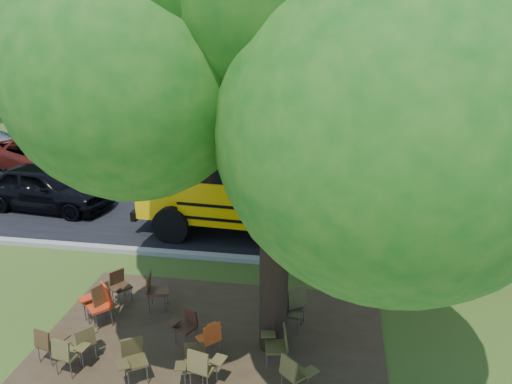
% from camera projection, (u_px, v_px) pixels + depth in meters
% --- Properties ---
extents(ground, '(160.00, 160.00, 0.00)m').
position_uv_depth(ground, '(175.00, 321.00, 11.05)').
color(ground, '#314A17').
rests_on(ground, ground).
extents(dirt_patch, '(7.00, 4.50, 0.03)m').
position_uv_depth(dirt_patch, '(213.00, 338.00, 10.43)').
color(dirt_patch, '#382819').
rests_on(dirt_patch, ground).
extents(asphalt_road, '(80.00, 8.00, 0.04)m').
position_uv_depth(asphalt_road, '(237.00, 206.00, 17.54)').
color(asphalt_road, black).
rests_on(asphalt_road, ground).
extents(kerb_near, '(80.00, 0.25, 0.14)m').
position_uv_depth(kerb_near, '(208.00, 256.00, 13.81)').
color(kerb_near, gray).
rests_on(kerb_near, ground).
extents(kerb_far, '(80.00, 0.25, 0.14)m').
position_uv_depth(kerb_far, '(255.00, 170.00, 21.33)').
color(kerb_far, gray).
rests_on(kerb_far, ground).
extents(bg_tree_0, '(5.20, 5.20, 7.18)m').
position_uv_depth(bg_tree_0, '(10.00, 55.00, 23.37)').
color(bg_tree_0, black).
rests_on(bg_tree_0, ground).
extents(bg_tree_2, '(4.80, 4.80, 6.62)m').
position_uv_depth(bg_tree_2, '(174.00, 59.00, 25.23)').
color(bg_tree_2, black).
rests_on(bg_tree_2, ground).
extents(bg_tree_3, '(5.60, 5.60, 7.84)m').
position_uv_depth(bg_tree_3, '(452.00, 48.00, 21.14)').
color(bg_tree_3, black).
rests_on(bg_tree_3, ground).
extents(main_tree, '(7.20, 7.20, 9.68)m').
position_uv_depth(main_tree, '(277.00, 37.00, 8.13)').
color(main_tree, black).
rests_on(main_tree, ground).
extents(school_bus, '(13.76, 3.85, 3.32)m').
position_uv_depth(school_bus, '(392.00, 181.00, 14.14)').
color(school_bus, '#FDBC08').
rests_on(school_bus, ground).
extents(chair_0, '(0.61, 0.49, 0.83)m').
position_uv_depth(chair_0, '(67.00, 352.00, 9.23)').
color(chair_0, brown).
rests_on(chair_0, ground).
extents(chair_1, '(0.60, 0.46, 0.78)m').
position_uv_depth(chair_1, '(48.00, 342.00, 9.57)').
color(chair_1, '#452E18').
rests_on(chair_1, ground).
extents(chair_2, '(0.54, 0.68, 0.79)m').
position_uv_depth(chair_2, '(85.00, 340.00, 9.61)').
color(chair_2, '#463D1E').
rests_on(chair_2, ground).
extents(chair_3, '(0.64, 0.50, 0.77)m').
position_uv_depth(chair_3, '(186.00, 323.00, 10.17)').
color(chair_3, '#402517').
rests_on(chair_3, ground).
extents(chair_4, '(0.67, 0.52, 0.89)m').
position_uv_depth(chair_4, '(203.00, 365.00, 8.85)').
color(chair_4, brown).
rests_on(chair_4, ground).
extents(chair_5, '(0.55, 0.56, 0.81)m').
position_uv_depth(chair_5, '(193.00, 360.00, 9.03)').
color(chair_5, '#41381C').
rests_on(chair_5, ground).
extents(chair_6, '(0.60, 0.59, 0.88)m').
position_uv_depth(chair_6, '(279.00, 342.00, 9.45)').
color(chair_6, '#4C4920').
rests_on(chair_6, ground).
extents(chair_7, '(0.72, 0.57, 0.83)m').
position_uv_depth(chair_7, '(294.00, 371.00, 8.74)').
color(chair_7, brown).
rests_on(chair_7, ground).
extents(chair_8, '(0.63, 0.80, 0.97)m').
position_uv_depth(chair_8, '(99.00, 298.00, 10.84)').
color(chair_8, '#453118').
rests_on(chair_8, ground).
extents(chair_9, '(0.83, 0.66, 0.97)m').
position_uv_depth(chair_9, '(100.00, 301.00, 10.70)').
color(chair_9, red).
rests_on(chair_9, ground).
extents(chair_10, '(0.64, 0.63, 0.93)m').
position_uv_depth(chair_10, '(155.00, 288.00, 11.25)').
color(chair_10, '#4F311C').
rests_on(chair_10, ground).
extents(chair_11, '(0.55, 0.69, 0.80)m').
position_uv_depth(chair_11, '(211.00, 335.00, 9.73)').
color(chair_11, '#D74E16').
rests_on(chair_11, ground).
extents(chair_12, '(0.50, 0.61, 0.85)m').
position_uv_depth(chair_12, '(290.00, 309.00, 10.54)').
color(chair_12, '#423B1C').
rests_on(chair_12, ground).
extents(chair_13, '(0.65, 0.82, 0.97)m').
position_uv_depth(chair_13, '(294.00, 299.00, 10.76)').
color(chair_13, '#4F4722').
rests_on(chair_13, ground).
extents(chair_14, '(0.58, 0.73, 0.87)m').
position_uv_depth(chair_14, '(133.00, 357.00, 9.07)').
color(chair_14, '#41391C').
rests_on(chair_14, ground).
extents(chair_15, '(0.54, 0.69, 0.80)m').
position_uv_depth(chair_15, '(119.00, 284.00, 11.59)').
color(chair_15, '#412917').
rests_on(chair_15, ground).
extents(black_car, '(4.80, 2.31, 1.58)m').
position_uv_depth(black_car, '(46.00, 187.00, 17.11)').
color(black_car, black).
rests_on(black_car, ground).
extents(bg_car_red, '(5.66, 4.27, 1.43)m').
position_uv_depth(bg_car_red, '(38.00, 155.00, 21.19)').
color(bg_car_red, '#4E140D').
rests_on(bg_car_red, ground).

